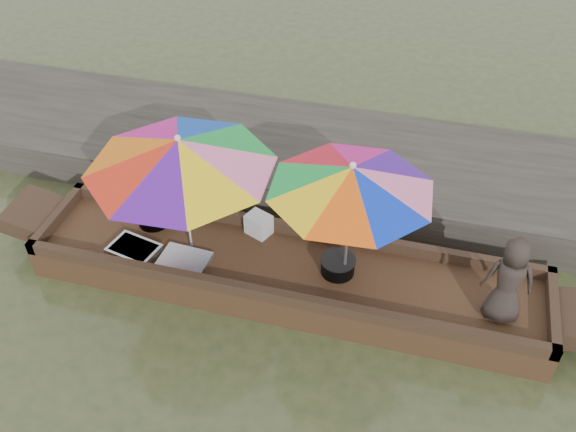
% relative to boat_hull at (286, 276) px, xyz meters
% --- Properties ---
extents(water, '(80.00, 80.00, 0.00)m').
position_rel_boat_hull_xyz_m(water, '(0.00, 0.00, -0.17)').
color(water, '#364222').
rests_on(water, ground).
extents(dock, '(22.00, 2.20, 0.50)m').
position_rel_boat_hull_xyz_m(dock, '(0.00, 2.20, 0.08)').
color(dock, '#2D2B26').
rests_on(dock, ground).
extents(boat_hull, '(5.85, 1.20, 0.35)m').
position_rel_boat_hull_xyz_m(boat_hull, '(0.00, 0.00, 0.00)').
color(boat_hull, '#361E10').
rests_on(boat_hull, water).
extents(cooking_pot, '(0.37, 0.37, 0.19)m').
position_rel_boat_hull_xyz_m(cooking_pot, '(-1.74, 0.29, 0.27)').
color(cooking_pot, black).
rests_on(cooking_pot, boat_hull).
extents(tray_crayfish, '(0.63, 0.50, 0.09)m').
position_rel_boat_hull_xyz_m(tray_crayfish, '(-1.74, -0.26, 0.22)').
color(tray_crayfish, silver).
rests_on(tray_crayfish, boat_hull).
extents(tray_scallop, '(0.58, 0.42, 0.06)m').
position_rel_boat_hull_xyz_m(tray_scallop, '(-1.12, -0.25, 0.21)').
color(tray_scallop, silver).
rests_on(tray_scallop, boat_hull).
extents(charcoal_grill, '(0.38, 0.38, 0.18)m').
position_rel_boat_hull_xyz_m(charcoal_grill, '(0.59, 0.05, 0.26)').
color(charcoal_grill, black).
rests_on(charcoal_grill, boat_hull).
extents(supply_bag, '(0.34, 0.31, 0.26)m').
position_rel_boat_hull_xyz_m(supply_bag, '(-0.45, 0.45, 0.30)').
color(supply_bag, silver).
rests_on(supply_bag, boat_hull).
extents(vendor, '(0.53, 0.36, 1.04)m').
position_rel_boat_hull_xyz_m(vendor, '(2.34, -0.13, 0.70)').
color(vendor, '#2E2521').
rests_on(vendor, boat_hull).
extents(umbrella_bow, '(2.63, 2.63, 1.55)m').
position_rel_boat_hull_xyz_m(umbrella_bow, '(-1.13, 0.00, 0.95)').
color(umbrella_bow, pink).
rests_on(umbrella_bow, boat_hull).
extents(umbrella_stern, '(2.18, 2.18, 1.55)m').
position_rel_boat_hull_xyz_m(umbrella_stern, '(0.67, 0.00, 0.95)').
color(umbrella_stern, pink).
rests_on(umbrella_stern, boat_hull).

